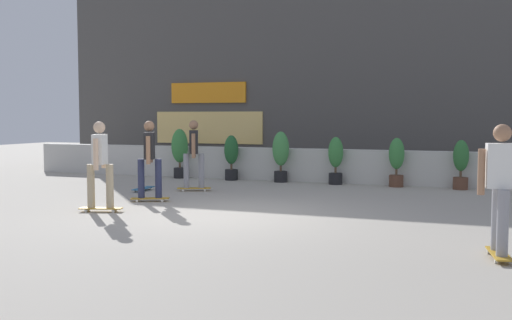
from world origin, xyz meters
The scene contains 14 objects.
ground_plane centered at (0.00, 0.00, 0.00)m, with size 48.00×48.00×0.00m, color #A8A093.
planter_wall centered at (0.00, 6.00, 0.45)m, with size 18.00×0.40×0.90m, color beige.
building_backdrop centered at (-0.01, 10.00, 3.25)m, with size 20.00×2.08×6.50m.
potted_plant_0 centered at (-3.91, 5.55, 0.82)m, with size 0.48×0.48×1.43m.
potted_plant_1 centered at (-2.28, 5.55, 0.69)m, with size 0.40×0.40×1.26m.
potted_plant_2 centered at (-0.82, 5.55, 0.78)m, with size 0.45×0.45×1.38m.
potted_plant_3 centered at (0.70, 5.55, 0.68)m, with size 0.39×0.39×1.25m.
potted_plant_4 centered at (2.27, 5.55, 0.68)m, with size 0.39×0.39×1.25m.
potted_plant_5 centered at (3.82, 5.55, 0.65)m, with size 0.37×0.37×1.21m.
skater_by_wall_right centered at (4.57, -1.90, 0.94)m, with size 0.55×0.82×1.70m.
skater_far_left centered at (-2.15, 2.97, 0.94)m, with size 0.81×0.52×1.70m.
skater_foreground centered at (-2.21, 1.02, 0.94)m, with size 0.81×0.52×1.70m.
skater_mid_plaza centered at (-2.35, -0.52, 0.94)m, with size 0.82×0.54×1.70m.
skateboard_near_camera centered at (-3.29, 2.52, 0.06)m, with size 0.24×0.81×0.08m.
Camera 1 is at (4.39, -10.02, 1.79)m, focal length 42.52 mm.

